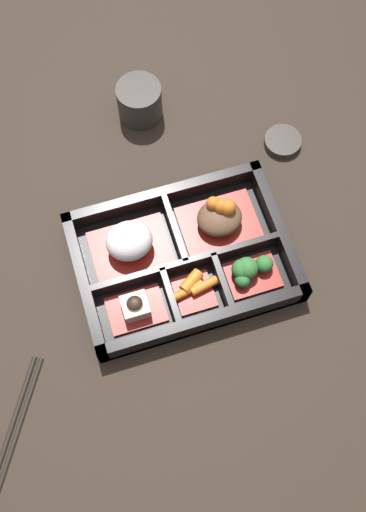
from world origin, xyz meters
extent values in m
plane|color=black|center=(0.00, 0.00, 0.00)|extent=(3.00, 3.00, 0.00)
cube|color=black|center=(0.00, 0.00, 0.01)|extent=(0.29, 0.21, 0.01)
cube|color=black|center=(0.00, -0.10, 0.02)|extent=(0.29, 0.01, 0.04)
cube|color=black|center=(0.00, 0.10, 0.02)|extent=(0.29, 0.01, 0.04)
cube|color=black|center=(-0.14, 0.00, 0.02)|extent=(0.01, 0.21, 0.04)
cube|color=black|center=(0.14, 0.00, 0.02)|extent=(0.01, 0.21, 0.04)
cube|color=black|center=(0.00, -0.01, 0.02)|extent=(0.26, 0.01, 0.04)
cube|color=black|center=(-0.03, -0.05, 0.02)|extent=(0.01, 0.08, 0.04)
cube|color=black|center=(0.04, -0.05, 0.02)|extent=(0.01, 0.08, 0.04)
cube|color=black|center=(0.00, 0.04, 0.02)|extent=(0.01, 0.10, 0.04)
cube|color=maroon|center=(-0.06, 0.04, 0.01)|extent=(0.11, 0.08, 0.01)
ellipsoid|color=silver|center=(-0.06, 0.04, 0.04)|extent=(0.06, 0.06, 0.05)
cube|color=maroon|center=(0.06, 0.04, 0.01)|extent=(0.11, 0.08, 0.01)
ellipsoid|color=brown|center=(0.06, 0.04, 0.03)|extent=(0.06, 0.06, 0.03)
sphere|color=#D1661E|center=(0.06, 0.05, 0.05)|extent=(0.02, 0.02, 0.02)
sphere|color=#D1661E|center=(0.08, 0.04, 0.05)|extent=(0.02, 0.02, 0.02)
sphere|color=#D1661E|center=(0.07, 0.05, 0.05)|extent=(0.02, 0.02, 0.02)
cube|color=maroon|center=(-0.08, -0.05, 0.01)|extent=(0.08, 0.05, 0.01)
cube|color=beige|center=(-0.08, -0.05, 0.03)|extent=(0.03, 0.03, 0.02)
ellipsoid|color=black|center=(-0.08, -0.05, 0.04)|extent=(0.02, 0.02, 0.01)
cube|color=maroon|center=(0.00, -0.05, 0.01)|extent=(0.05, 0.05, 0.01)
cylinder|color=orange|center=(0.01, -0.05, 0.02)|extent=(0.04, 0.02, 0.01)
cylinder|color=orange|center=(-0.01, -0.05, 0.02)|extent=(0.05, 0.02, 0.01)
cylinder|color=orange|center=(0.00, -0.04, 0.02)|extent=(0.04, 0.03, 0.02)
cube|color=maroon|center=(0.08, -0.05, 0.01)|extent=(0.07, 0.05, 0.01)
sphere|color=#2D6B2D|center=(0.10, -0.04, 0.03)|extent=(0.02, 0.02, 0.02)
sphere|color=#2D6B2D|center=(0.08, -0.04, 0.03)|extent=(0.03, 0.03, 0.03)
sphere|color=#2D6B2D|center=(0.07, -0.06, 0.03)|extent=(0.02, 0.02, 0.02)
sphere|color=#2D6B2D|center=(0.07, -0.04, 0.03)|extent=(0.03, 0.03, 0.03)
cylinder|color=#2D2823|center=(0.01, 0.26, 0.03)|extent=(0.07, 0.07, 0.06)
cylinder|color=#597A38|center=(0.01, 0.26, 0.06)|extent=(0.06, 0.06, 0.01)
cylinder|color=black|center=(-0.28, -0.16, 0.00)|extent=(0.12, 0.19, 0.01)
cylinder|color=black|center=(-0.27, -0.17, 0.00)|extent=(0.12, 0.19, 0.01)
cylinder|color=#2D2823|center=(0.20, 0.14, 0.01)|extent=(0.06, 0.06, 0.01)
cylinder|color=black|center=(0.20, 0.14, 0.01)|extent=(0.04, 0.04, 0.00)
camera|label=1|loc=(-0.09, -0.29, 0.78)|focal=42.00mm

